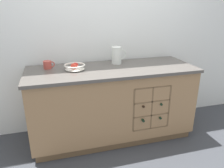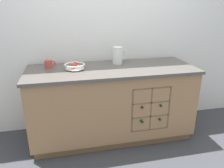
% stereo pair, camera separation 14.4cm
% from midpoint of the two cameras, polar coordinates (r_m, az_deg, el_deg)
% --- Properties ---
extents(ground_plane, '(14.00, 14.00, 0.00)m').
position_cam_midpoint_polar(ground_plane, '(2.92, -1.45, -13.05)').
color(ground_plane, '#383A3F').
extents(back_wall, '(4.40, 0.06, 2.55)m').
position_cam_midpoint_polar(back_wall, '(2.86, -3.76, 13.57)').
color(back_wall, silver).
rests_on(back_wall, ground_plane).
extents(kitchen_island, '(1.96, 0.74, 0.90)m').
position_cam_midpoint_polar(kitchen_island, '(2.70, -1.44, -4.93)').
color(kitchen_island, brown).
rests_on(kitchen_island, ground_plane).
extents(fruit_bowl, '(0.24, 0.24, 0.08)m').
position_cam_midpoint_polar(fruit_bowl, '(2.51, -11.37, 4.53)').
color(fruit_bowl, silver).
rests_on(fruit_bowl, kitchen_island).
extents(white_pitcher, '(0.19, 0.12, 0.21)m').
position_cam_midpoint_polar(white_pitcher, '(2.71, -0.25, 7.60)').
color(white_pitcher, silver).
rests_on(white_pitcher, kitchen_island).
extents(ceramic_mug, '(0.13, 0.09, 0.09)m').
position_cam_midpoint_polar(ceramic_mug, '(2.64, -17.96, 4.79)').
color(ceramic_mug, '#B7473D').
rests_on(ceramic_mug, kitchen_island).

